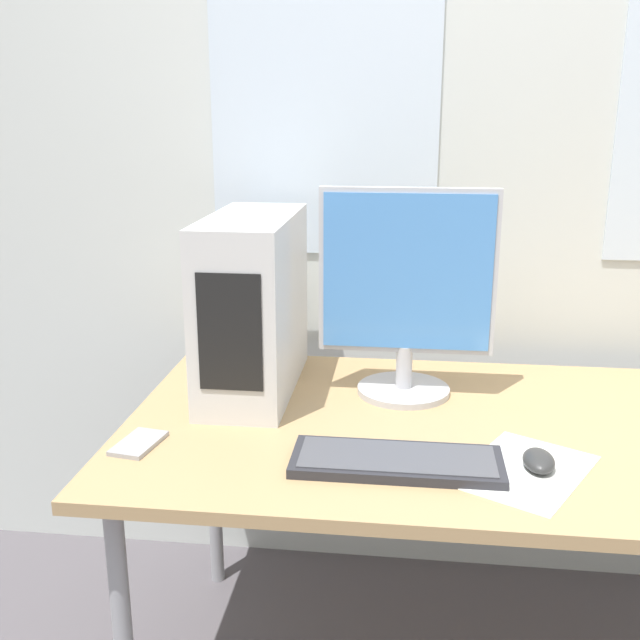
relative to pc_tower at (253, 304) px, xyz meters
The scene contains 8 objects.
wall_back 0.89m from the pc_tower, 30.03° to the left, with size 8.00×0.07×2.70m.
desk 0.76m from the pc_tower, 14.22° to the right, with size 1.88×0.88×0.71m.
pc_tower is the anchor object (origin of this frame).
monitor_main 0.38m from the pc_tower, ahead, with size 0.43×0.23×0.51m.
keyboard 0.58m from the pc_tower, 46.72° to the right, with size 0.42×0.16×0.02m.
mouse 0.78m from the pc_tower, 29.63° to the right, with size 0.06×0.10×0.04m.
cell_phone 0.46m from the pc_tower, 115.82° to the right, with size 0.10×0.14×0.01m.
paper_sheet_left 0.77m from the pc_tower, 31.50° to the right, with size 0.33×0.36×0.00m.
Camera 1 is at (-0.30, -1.15, 1.41)m, focal length 42.00 mm.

